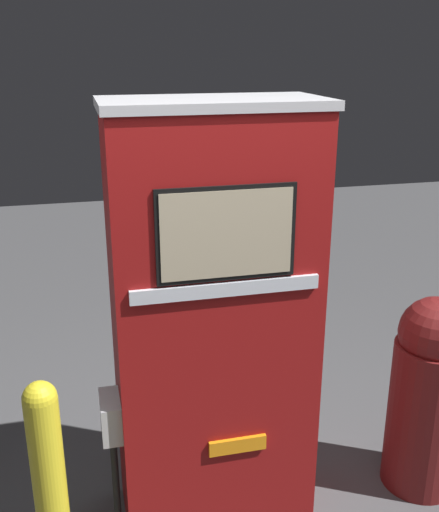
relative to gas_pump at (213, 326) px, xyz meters
name	(u,v)px	position (x,y,z in m)	size (l,w,h in m)	color
gas_pump	(213,326)	(0.00, 0.00, 0.00)	(1.02, 0.50, 2.08)	maroon
safety_bollard	(51,493)	(-0.77, -0.39, -0.48)	(0.13, 0.13, 1.08)	yellow
trash_bin	(429,393)	(1.14, -0.08, -0.48)	(0.40, 0.40, 1.09)	maroon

